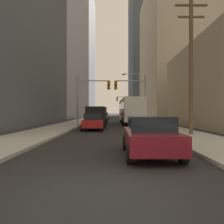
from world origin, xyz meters
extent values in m
plane|color=black|center=(0.00, 0.00, 0.00)|extent=(400.00, 400.00, 0.00)
cube|color=#9E9E99|center=(-5.24, 50.00, 0.07)|extent=(3.58, 160.00, 0.15)
cube|color=#9E9E99|center=(5.24, 50.00, 0.07)|extent=(3.58, 160.00, 0.15)
cube|color=silver|center=(2.61, 26.23, 1.95)|extent=(2.78, 11.56, 2.90)
cube|color=black|center=(1.35, 26.23, 2.47)|extent=(0.28, 10.58, 0.80)
cube|color=red|center=(1.35, 26.23, 1.37)|extent=(0.27, 10.58, 0.28)
cylinder|color=black|center=(1.44, 30.25, 0.50)|extent=(0.32, 1.00, 1.00)
cylinder|color=black|center=(3.79, 30.25, 0.50)|extent=(0.32, 1.00, 1.00)
cylinder|color=black|center=(1.44, 23.01, 0.50)|extent=(0.32, 1.00, 1.00)
cylinder|color=black|center=(3.79, 23.01, 0.50)|extent=(0.32, 1.00, 1.00)
cube|color=black|center=(-1.70, 21.81, 1.31)|extent=(2.14, 5.25, 1.90)
cube|color=black|center=(-1.70, 24.42, 1.73)|extent=(1.76, 0.07, 0.60)
cylinder|color=black|center=(-2.66, 23.47, 0.36)|extent=(0.24, 0.72, 0.72)
cylinder|color=black|center=(-0.74, 23.47, 0.36)|extent=(0.24, 0.72, 0.72)
cylinder|color=black|center=(-2.66, 20.15, 0.36)|extent=(0.24, 0.72, 0.72)
cylinder|color=black|center=(-0.74, 20.15, 0.36)|extent=(0.24, 0.72, 0.72)
cube|color=maroon|center=(1.64, 4.09, 0.65)|extent=(1.83, 4.21, 0.65)
cube|color=black|center=(1.64, 3.94, 1.25)|extent=(1.60, 1.91, 0.55)
cylinder|color=black|center=(0.77, 5.43, 0.32)|extent=(0.22, 0.64, 0.64)
cylinder|color=black|center=(2.50, 5.43, 0.32)|extent=(0.22, 0.64, 0.64)
cylinder|color=black|center=(0.77, 2.74, 0.32)|extent=(0.22, 0.64, 0.64)
cylinder|color=black|center=(2.50, 2.74, 0.32)|extent=(0.22, 0.64, 0.64)
cube|color=maroon|center=(-1.58, 15.99, 0.65)|extent=(1.97, 4.27, 0.65)
cube|color=black|center=(-1.58, 15.84, 1.25)|extent=(1.66, 1.96, 0.55)
cylinder|color=black|center=(-2.45, 17.33, 0.32)|extent=(0.22, 0.64, 0.64)
cylinder|color=black|center=(-0.72, 17.33, 0.32)|extent=(0.22, 0.64, 0.64)
cylinder|color=black|center=(-2.45, 14.64, 0.32)|extent=(0.22, 0.64, 0.64)
cylinder|color=black|center=(-0.72, 14.64, 0.32)|extent=(0.22, 0.64, 0.64)
cube|color=white|center=(-1.65, 29.47, 0.65)|extent=(1.91, 4.25, 0.65)
cube|color=black|center=(-1.65, 29.32, 1.25)|extent=(1.64, 1.94, 0.55)
cylinder|color=black|center=(-2.51, 30.81, 0.32)|extent=(0.22, 0.64, 0.64)
cylinder|color=black|center=(-0.78, 30.81, 0.32)|extent=(0.22, 0.64, 0.64)
cylinder|color=black|center=(-2.51, 28.12, 0.32)|extent=(0.22, 0.64, 0.64)
cylinder|color=black|center=(-0.78, 28.12, 0.32)|extent=(0.22, 0.64, 0.64)
cube|color=#C6B793|center=(-1.75, 45.43, 0.65)|extent=(1.84, 4.22, 0.65)
cube|color=black|center=(-1.75, 45.28, 1.25)|extent=(1.60, 1.92, 0.55)
cylinder|color=black|center=(-2.61, 46.77, 0.32)|extent=(0.22, 0.64, 0.64)
cylinder|color=black|center=(-0.88, 46.77, 0.32)|extent=(0.22, 0.64, 0.64)
cylinder|color=black|center=(-2.61, 44.08, 0.32)|extent=(0.22, 0.64, 0.64)
cylinder|color=black|center=(-0.88, 44.08, 0.32)|extent=(0.22, 0.64, 0.64)
cylinder|color=gray|center=(-4.05, 22.33, 3.00)|extent=(0.18, 0.18, 6.00)
cylinder|color=gray|center=(-2.18, 22.33, 5.40)|extent=(3.75, 0.12, 0.12)
cube|color=gold|center=(-0.30, 22.33, 4.88)|extent=(0.38, 0.30, 1.05)
sphere|color=red|center=(-0.30, 22.16, 5.21)|extent=(0.24, 0.24, 0.24)
sphere|color=black|center=(-0.30, 22.16, 4.88)|extent=(0.24, 0.24, 0.24)
sphere|color=black|center=(-0.30, 22.16, 4.54)|extent=(0.24, 0.24, 0.24)
cylinder|color=gray|center=(4.05, 22.33, 3.00)|extent=(0.18, 0.18, 6.00)
cylinder|color=gray|center=(2.29, 22.33, 5.40)|extent=(3.52, 0.12, 0.12)
cube|color=gold|center=(0.53, 22.33, 4.88)|extent=(0.38, 0.30, 1.05)
sphere|color=red|center=(0.53, 22.16, 5.21)|extent=(0.24, 0.24, 0.24)
sphere|color=black|center=(0.53, 22.16, 4.88)|extent=(0.24, 0.24, 0.24)
sphere|color=black|center=(0.53, 22.16, 4.54)|extent=(0.24, 0.24, 0.24)
cylinder|color=gray|center=(4.05, 51.36, 3.00)|extent=(0.18, 0.18, 6.00)
cylinder|color=gray|center=(2.63, 51.36, 5.40)|extent=(2.83, 0.12, 0.12)
cube|color=gold|center=(1.22, 51.36, 4.88)|extent=(0.38, 0.30, 1.05)
sphere|color=red|center=(1.22, 51.19, 5.21)|extent=(0.24, 0.24, 0.24)
sphere|color=black|center=(1.22, 51.19, 4.88)|extent=(0.24, 0.24, 0.24)
sphere|color=black|center=(1.22, 51.19, 4.54)|extent=(0.24, 0.24, 0.24)
cylinder|color=brown|center=(5.60, 10.93, 4.81)|extent=(0.28, 0.28, 9.62)
cube|color=brown|center=(5.60, 10.93, 9.02)|extent=(2.20, 0.12, 0.12)
cube|color=brown|center=(5.60, 10.93, 8.22)|extent=(1.80, 0.12, 0.12)
cylinder|color=gray|center=(4.15, 28.70, 3.75)|extent=(0.16, 0.16, 7.50)
cylinder|color=gray|center=(2.96, 28.70, 7.30)|extent=(2.39, 0.10, 0.10)
ellipsoid|color=#4C4C51|center=(1.76, 28.70, 7.20)|extent=(0.56, 0.32, 0.20)
cube|color=#93939E|center=(-20.33, 88.67, 26.04)|extent=(23.89, 28.33, 52.08)
cube|color=#B7A893|center=(16.24, 49.29, 15.56)|extent=(16.13, 26.26, 31.12)
cube|color=#4C515B|center=(19.02, 93.11, 27.87)|extent=(22.82, 25.51, 55.74)
camera|label=1|loc=(0.24, -4.52, 1.70)|focal=35.95mm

